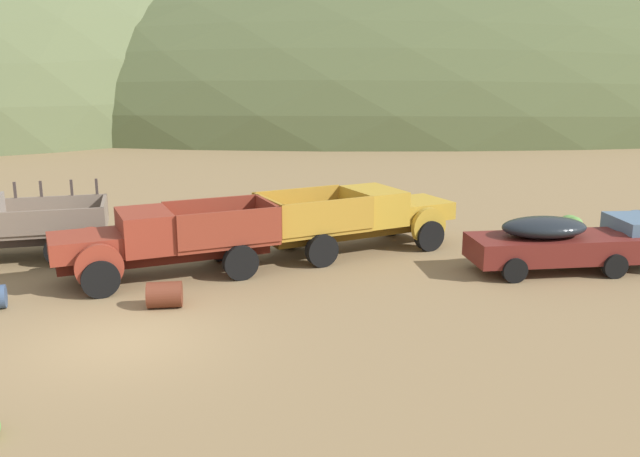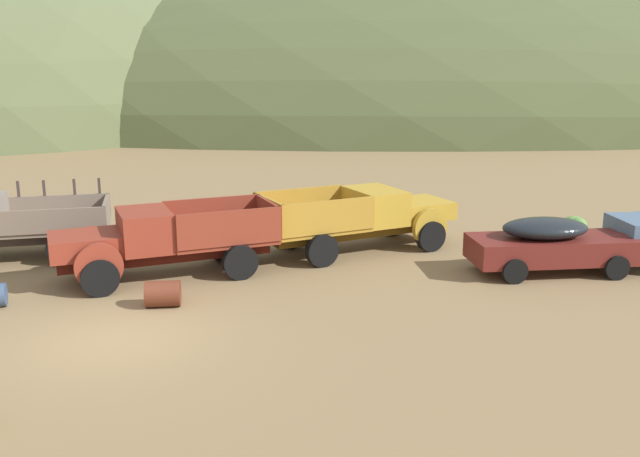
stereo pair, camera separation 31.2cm
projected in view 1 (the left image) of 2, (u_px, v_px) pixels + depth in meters
ground_plane at (121, 340)px, 14.51m from camera, size 300.00×300.00×0.00m
hill_far_left at (445, 116)px, 76.20m from camera, size 114.58×62.30×32.86m
hill_far_right at (610, 103)px, 99.72m from camera, size 113.42×55.86×31.76m
truck_rust_red at (151, 243)px, 18.42m from camera, size 6.24×3.54×1.91m
truck_mustard at (369, 217)px, 21.50m from camera, size 6.50×4.07×1.91m
car_oxblood at (557, 243)px, 19.16m from camera, size 4.90×1.91×1.57m
oil_drum_by_truck at (165, 295)px, 16.40m from camera, size 0.82×0.63×0.63m
bush_back_edge at (571, 223)px, 24.38m from camera, size 0.75×0.83×0.57m
bush_lone_scrub at (153, 234)px, 22.72m from camera, size 0.79×0.79×0.78m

